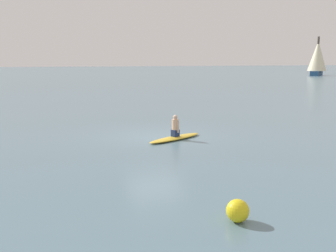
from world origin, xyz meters
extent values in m
plane|color=slate|center=(0.00, 0.00, 0.00)|extent=(400.00, 400.00, 0.00)
ellipsoid|color=gold|center=(0.62, -0.88, 0.07)|extent=(2.99, 1.82, 0.14)
cube|color=navy|center=(0.62, -0.88, 0.28)|extent=(0.38, 0.36, 0.29)
cylinder|color=#D6AD8E|center=(0.62, -0.88, 0.65)|extent=(0.36, 0.36, 0.48)
sphere|color=#D6AD8E|center=(0.62, -0.88, 0.97)|extent=(0.19, 0.19, 0.19)
cylinder|color=#D6AD8E|center=(0.69, -1.03, 0.59)|extent=(0.10, 0.10, 0.53)
cylinder|color=#D6AD8E|center=(0.56, -0.73, 0.59)|extent=(0.10, 0.10, 0.53)
cube|color=navy|center=(56.47, 52.73, 0.52)|extent=(5.64, 4.96, 1.05)
cylinder|color=#4C4238|center=(56.47, 52.73, 4.77)|extent=(0.46, 0.46, 7.45)
cone|color=beige|center=(56.47, 52.73, 4.32)|extent=(5.71, 5.71, 6.55)
sphere|color=yellow|center=(-1.42, -9.33, 0.25)|extent=(0.49, 0.49, 0.49)
camera|label=1|loc=(-5.58, -16.00, 3.38)|focal=41.36mm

